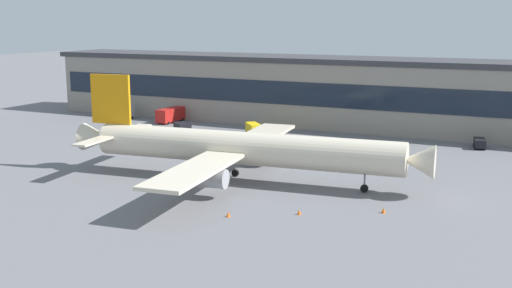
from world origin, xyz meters
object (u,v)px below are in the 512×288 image
at_px(airliner, 239,148).
at_px(crew_van, 254,129).
at_px(fuel_truck, 170,114).
at_px(pushback_tractor, 182,126).
at_px(traffic_cone_0, 299,212).
at_px(stair_truck, 122,111).
at_px(traffic_cone_2, 384,210).
at_px(follow_me_car, 479,143).
at_px(traffic_cone_1, 228,214).

height_order(airliner, crew_van, airliner).
bearing_deg(airliner, fuel_truck, 133.57).
xyz_separation_m(pushback_tractor, crew_van, (16.64, 1.54, 0.41)).
bearing_deg(traffic_cone_0, stair_truck, 142.32).
bearing_deg(pushback_tractor, traffic_cone_0, -44.62).
bearing_deg(fuel_truck, traffic_cone_0, -44.58).
distance_m(stair_truck, traffic_cone_2, 89.10).
bearing_deg(pushback_tractor, traffic_cone_2, -35.81).
relative_size(follow_me_car, stair_truck, 0.73).
bearing_deg(crew_van, traffic_cone_2, -47.22).
height_order(crew_van, traffic_cone_1, crew_van).
bearing_deg(traffic_cone_2, pushback_tractor, 144.19).
distance_m(crew_van, stair_truck, 38.74).
relative_size(follow_me_car, traffic_cone_2, 6.88).
relative_size(stair_truck, traffic_cone_2, 9.46).
height_order(follow_me_car, traffic_cone_1, follow_me_car).
distance_m(fuel_truck, follow_me_car, 69.50).
height_order(fuel_truck, traffic_cone_0, fuel_truck).
bearing_deg(stair_truck, airliner, -37.36).
bearing_deg(crew_van, airliner, -67.83).
bearing_deg(traffic_cone_1, traffic_cone_0, 31.49).
xyz_separation_m(fuel_truck, traffic_cone_2, (62.99, -47.66, -1.54)).
height_order(pushback_tractor, traffic_cone_2, pushback_tractor).
height_order(airliner, traffic_cone_2, airliner).
bearing_deg(stair_truck, traffic_cone_2, -31.35).
height_order(crew_van, traffic_cone_2, crew_van).
relative_size(airliner, traffic_cone_1, 85.95).
height_order(airliner, stair_truck, airliner).
relative_size(follow_me_car, traffic_cone_1, 7.20).
height_order(crew_van, follow_me_car, crew_van).
xyz_separation_m(stair_truck, traffic_cone_0, (66.69, -51.51, -1.66)).
xyz_separation_m(stair_truck, traffic_cone_2, (76.08, -46.35, -1.64)).
bearing_deg(stair_truck, fuel_truck, 5.72).
distance_m(airliner, traffic_cone_1, 18.17).
distance_m(airliner, fuel_truck, 57.06).
height_order(airliner, traffic_cone_0, airliner).
distance_m(pushback_tractor, crew_van, 16.71).
bearing_deg(follow_me_car, stair_truck, -179.28).
height_order(traffic_cone_0, traffic_cone_2, traffic_cone_2).
bearing_deg(airliner, traffic_cone_0, -38.83).
bearing_deg(traffic_cone_2, crew_van, 132.78).
bearing_deg(crew_van, pushback_tractor, -174.70).
height_order(pushback_tractor, fuel_truck, fuel_truck).
relative_size(airliner, pushback_tractor, 10.42).
bearing_deg(stair_truck, traffic_cone_1, -43.53).
relative_size(crew_van, fuel_truck, 0.63).
bearing_deg(fuel_truck, follow_me_car, -0.23).
height_order(stair_truck, traffic_cone_1, stair_truck).
xyz_separation_m(fuel_truck, traffic_cone_0, (53.61, -52.82, -1.57)).
height_order(fuel_truck, traffic_cone_1, fuel_truck).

